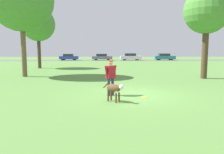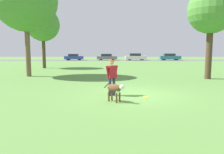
{
  "view_description": "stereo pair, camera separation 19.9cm",
  "coord_description": "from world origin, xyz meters",
  "px_view_note": "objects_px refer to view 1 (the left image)",
  "views": [
    {
      "loc": [
        -1.22,
        -9.73,
        1.99
      ],
      "look_at": [
        -0.98,
        -0.75,
        0.9
      ],
      "focal_mm": 35.0,
      "sensor_mm": 36.0,
      "label": 1
    },
    {
      "loc": [
        -1.02,
        -9.73,
        1.99
      ],
      "look_at": [
        -0.98,
        -0.75,
        0.9
      ],
      "focal_mm": 35.0,
      "sensor_mm": 36.0,
      "label": 2
    }
  ],
  "objects_px": {
    "parked_car_white": "(131,57)",
    "dog": "(114,89)",
    "tree_near_right": "(207,12)",
    "frisbee": "(144,97)",
    "parked_car_teal": "(165,57)",
    "parked_car_blue": "(69,57)",
    "parked_car_grey": "(102,57)",
    "person": "(111,75)",
    "tree_far_left": "(38,25)"
  },
  "relations": [
    {
      "from": "parked_car_white",
      "to": "dog",
      "type": "bearing_deg",
      "value": -98.46
    },
    {
      "from": "dog",
      "to": "tree_near_right",
      "type": "xyz_separation_m",
      "value": [
        6.68,
        7.0,
        4.16
      ]
    },
    {
      "from": "frisbee",
      "to": "parked_car_teal",
      "type": "xyz_separation_m",
      "value": [
        10.59,
        36.34,
        0.67
      ]
    },
    {
      "from": "dog",
      "to": "parked_car_white",
      "type": "bearing_deg",
      "value": 126.54
    },
    {
      "from": "parked_car_blue",
      "to": "parked_car_white",
      "type": "height_order",
      "value": "parked_car_white"
    },
    {
      "from": "parked_car_teal",
      "to": "parked_car_blue",
      "type": "bearing_deg",
      "value": -177.34
    },
    {
      "from": "parked_car_blue",
      "to": "parked_car_grey",
      "type": "distance_m",
      "value": 6.84
    },
    {
      "from": "tree_near_right",
      "to": "person",
      "type": "bearing_deg",
      "value": -139.65
    },
    {
      "from": "frisbee",
      "to": "parked_car_white",
      "type": "xyz_separation_m",
      "value": [
        3.42,
        36.03,
        0.69
      ]
    },
    {
      "from": "frisbee",
      "to": "parked_car_white",
      "type": "relative_size",
      "value": 0.06
    },
    {
      "from": "tree_near_right",
      "to": "parked_car_blue",
      "type": "relative_size",
      "value": 1.64
    },
    {
      "from": "person",
      "to": "frisbee",
      "type": "bearing_deg",
      "value": -53.84
    },
    {
      "from": "tree_far_left",
      "to": "parked_car_teal",
      "type": "xyz_separation_m",
      "value": [
        19.76,
        20.64,
        -4.17
      ]
    },
    {
      "from": "dog",
      "to": "tree_far_left",
      "type": "xyz_separation_m",
      "value": [
        -7.84,
        16.51,
        4.34
      ]
    },
    {
      "from": "frisbee",
      "to": "parked_car_blue",
      "type": "bearing_deg",
      "value": 104.47
    },
    {
      "from": "frisbee",
      "to": "tree_near_right",
      "type": "distance_m",
      "value": 9.42
    },
    {
      "from": "tree_far_left",
      "to": "frisbee",
      "type": "bearing_deg",
      "value": -59.71
    },
    {
      "from": "parked_car_grey",
      "to": "parked_car_teal",
      "type": "xyz_separation_m",
      "value": [
        13.1,
        -0.1,
        0.03
      ]
    },
    {
      "from": "parked_car_blue",
      "to": "parked_car_teal",
      "type": "distance_m",
      "value": 19.93
    },
    {
      "from": "dog",
      "to": "parked_car_grey",
      "type": "height_order",
      "value": "parked_car_grey"
    },
    {
      "from": "parked_car_blue",
      "to": "parked_car_grey",
      "type": "xyz_separation_m",
      "value": [
        6.83,
        0.24,
        -0.0
      ]
    },
    {
      "from": "parked_car_white",
      "to": "parked_car_teal",
      "type": "xyz_separation_m",
      "value": [
        7.17,
        0.31,
        -0.01
      ]
    },
    {
      "from": "parked_car_blue",
      "to": "parked_car_grey",
      "type": "bearing_deg",
      "value": 0.11
    },
    {
      "from": "person",
      "to": "tree_near_right",
      "type": "xyz_separation_m",
      "value": [
        6.79,
        5.77,
        3.76
      ]
    },
    {
      "from": "parked_car_white",
      "to": "parked_car_teal",
      "type": "relative_size",
      "value": 1.0
    },
    {
      "from": "person",
      "to": "frisbee",
      "type": "distance_m",
      "value": 1.75
    },
    {
      "from": "tree_near_right",
      "to": "parked_car_teal",
      "type": "height_order",
      "value": "tree_near_right"
    },
    {
      "from": "dog",
      "to": "parked_car_blue",
      "type": "height_order",
      "value": "parked_car_blue"
    },
    {
      "from": "parked_car_teal",
      "to": "tree_far_left",
      "type": "bearing_deg",
      "value": -131.51
    },
    {
      "from": "person",
      "to": "parked_car_blue",
      "type": "distance_m",
      "value": 36.64
    },
    {
      "from": "dog",
      "to": "frisbee",
      "type": "distance_m",
      "value": 1.64
    },
    {
      "from": "parked_car_grey",
      "to": "parked_car_blue",
      "type": "bearing_deg",
      "value": -179.55
    },
    {
      "from": "tree_far_left",
      "to": "parked_car_blue",
      "type": "distance_m",
      "value": 20.92
    },
    {
      "from": "tree_far_left",
      "to": "parked_car_white",
      "type": "height_order",
      "value": "tree_far_left"
    },
    {
      "from": "parked_car_blue",
      "to": "parked_car_white",
      "type": "distance_m",
      "value": 12.76
    },
    {
      "from": "tree_near_right",
      "to": "tree_far_left",
      "type": "xyz_separation_m",
      "value": [
        -14.52,
        9.51,
        0.18
      ]
    },
    {
      "from": "parked_car_blue",
      "to": "parked_car_grey",
      "type": "height_order",
      "value": "parked_car_grey"
    },
    {
      "from": "person",
      "to": "parked_car_grey",
      "type": "height_order",
      "value": "person"
    },
    {
      "from": "frisbee",
      "to": "parked_car_blue",
      "type": "relative_size",
      "value": 0.07
    },
    {
      "from": "tree_far_left",
      "to": "parked_car_grey",
      "type": "distance_m",
      "value": 22.18
    },
    {
      "from": "person",
      "to": "dog",
      "type": "bearing_deg",
      "value": -122.23
    },
    {
      "from": "parked_car_grey",
      "to": "parked_car_white",
      "type": "xyz_separation_m",
      "value": [
        5.93,
        -0.41,
        0.04
      ]
    },
    {
      "from": "person",
      "to": "parked_car_blue",
      "type": "height_order",
      "value": "person"
    },
    {
      "from": "dog",
      "to": "parked_car_grey",
      "type": "distance_m",
      "value": 37.27
    },
    {
      "from": "tree_near_right",
      "to": "tree_far_left",
      "type": "bearing_deg",
      "value": 146.78
    },
    {
      "from": "tree_far_left",
      "to": "parked_car_teal",
      "type": "height_order",
      "value": "tree_far_left"
    },
    {
      "from": "person",
      "to": "frisbee",
      "type": "height_order",
      "value": "person"
    },
    {
      "from": "parked_car_teal",
      "to": "parked_car_grey",
      "type": "bearing_deg",
      "value": -178.19
    },
    {
      "from": "parked_car_blue",
      "to": "parked_car_grey",
      "type": "relative_size",
      "value": 0.92
    },
    {
      "from": "tree_near_right",
      "to": "parked_car_teal",
      "type": "distance_m",
      "value": 30.86
    }
  ]
}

